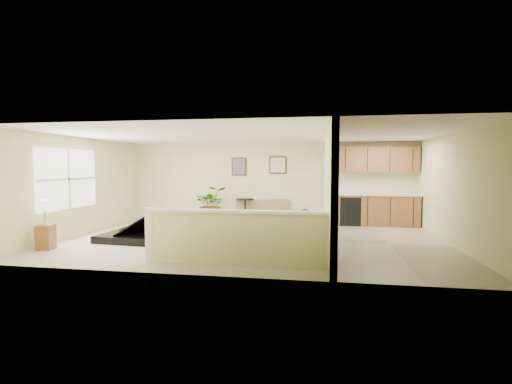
% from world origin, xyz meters
% --- Properties ---
extents(floor, '(9.00, 9.00, 0.00)m').
position_xyz_m(floor, '(0.00, 0.00, 0.00)').
color(floor, beige).
rests_on(floor, ground).
extents(back_wall, '(9.00, 0.04, 2.50)m').
position_xyz_m(back_wall, '(0.00, 3.00, 1.25)').
color(back_wall, beige).
rests_on(back_wall, floor).
extents(front_wall, '(9.00, 0.04, 2.50)m').
position_xyz_m(front_wall, '(0.00, -3.00, 1.25)').
color(front_wall, beige).
rests_on(front_wall, floor).
extents(left_wall, '(0.04, 6.00, 2.50)m').
position_xyz_m(left_wall, '(-4.50, 0.00, 1.25)').
color(left_wall, beige).
rests_on(left_wall, floor).
extents(right_wall, '(0.04, 6.00, 2.50)m').
position_xyz_m(right_wall, '(4.50, 0.00, 1.25)').
color(right_wall, beige).
rests_on(right_wall, floor).
extents(ceiling, '(9.00, 6.00, 0.04)m').
position_xyz_m(ceiling, '(0.00, 0.00, 2.50)').
color(ceiling, white).
rests_on(ceiling, back_wall).
extents(kitchen_vinyl, '(2.70, 6.00, 0.01)m').
position_xyz_m(kitchen_vinyl, '(3.15, 0.00, 0.00)').
color(kitchen_vinyl, tan).
rests_on(kitchen_vinyl, floor).
extents(interior_partition, '(0.18, 5.99, 2.50)m').
position_xyz_m(interior_partition, '(1.80, 0.25, 1.22)').
color(interior_partition, beige).
rests_on(interior_partition, floor).
extents(pony_half_wall, '(3.42, 0.22, 1.00)m').
position_xyz_m(pony_half_wall, '(0.08, -2.30, 0.52)').
color(pony_half_wall, beige).
rests_on(pony_half_wall, floor).
extents(left_window, '(0.05, 2.15, 1.45)m').
position_xyz_m(left_window, '(-4.49, -0.50, 1.45)').
color(left_window, white).
rests_on(left_window, left_wall).
extents(wall_art_left, '(0.48, 0.04, 0.58)m').
position_xyz_m(wall_art_left, '(-0.95, 2.97, 1.75)').
color(wall_art_left, '#3E2E16').
rests_on(wall_art_left, back_wall).
extents(wall_mirror, '(0.55, 0.04, 0.55)m').
position_xyz_m(wall_mirror, '(0.30, 2.97, 1.80)').
color(wall_mirror, '#3E2E16').
rests_on(wall_mirror, back_wall).
extents(kitchen_cabinets, '(2.36, 0.65, 2.33)m').
position_xyz_m(kitchen_cabinets, '(3.19, 2.73, 0.87)').
color(kitchen_cabinets, brown).
rests_on(kitchen_cabinets, floor).
extents(piano, '(2.00, 2.08, 1.55)m').
position_xyz_m(piano, '(-2.71, -0.28, 0.65)').
color(piano, black).
rests_on(piano, floor).
extents(piano_bench, '(0.57, 0.81, 0.49)m').
position_xyz_m(piano_bench, '(-1.66, -0.42, 0.24)').
color(piano_bench, black).
rests_on(piano_bench, floor).
extents(loveseat, '(2.03, 1.57, 0.96)m').
position_xyz_m(loveseat, '(0.01, 2.36, 0.36)').
color(loveseat, '#9B8662').
rests_on(loveseat, floor).
extents(accent_table, '(0.55, 0.55, 0.79)m').
position_xyz_m(accent_table, '(-0.62, 2.29, 0.51)').
color(accent_table, black).
rests_on(accent_table, floor).
extents(palm_plant, '(1.27, 1.20, 1.14)m').
position_xyz_m(palm_plant, '(-1.78, 2.65, 0.56)').
color(palm_plant, black).
rests_on(palm_plant, floor).
extents(small_plant, '(0.30, 0.30, 0.51)m').
position_xyz_m(small_plant, '(1.18, 2.23, 0.22)').
color(small_plant, black).
rests_on(small_plant, floor).
extents(lamp_stand, '(0.35, 0.35, 1.05)m').
position_xyz_m(lamp_stand, '(-4.15, -1.72, 0.44)').
color(lamp_stand, brown).
rests_on(lamp_stand, floor).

